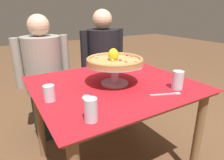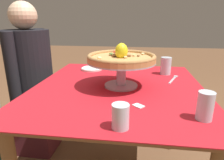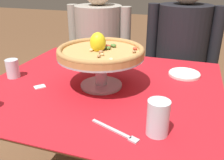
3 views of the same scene
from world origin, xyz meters
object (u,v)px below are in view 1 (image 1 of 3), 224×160
object	(u,v)px
pizza	(115,60)
sugar_packet	(86,97)
water_glass_side_left	(49,94)
side_plate	(133,67)
pizza_stand	(115,70)
diner_left	(45,79)
diner_right	(103,69)
water_glass_front_left	(91,111)
water_glass_front_right	(178,81)
dinner_fork	(167,94)

from	to	relation	value
pizza	sugar_packet	world-z (taller)	pizza
water_glass_side_left	side_plate	world-z (taller)	water_glass_side_left
side_plate	sugar_packet	distance (m)	0.74
pizza_stand	pizza	bearing A→B (deg)	151.60
diner_left	diner_right	world-z (taller)	diner_right
water_glass_front_left	sugar_packet	bearing A→B (deg)	71.19
water_glass_front_right	sugar_packet	bearing A→B (deg)	161.98
water_glass_side_left	water_glass_front_right	size ratio (longest dim) A/B	0.77
water_glass_front_right	diner_right	xyz separation A→B (m)	(0.01, 1.06, -0.18)
water_glass_front_right	side_plate	size ratio (longest dim) A/B	0.75
sugar_packet	diner_right	xyz separation A→B (m)	(0.59, 0.87, -0.13)
diner_left	water_glass_front_right	bearing A→B (deg)	-59.79
pizza	diner_right	xyz separation A→B (m)	(0.32, 0.76, -0.30)
sugar_packet	water_glass_front_left	bearing A→B (deg)	-108.81
water_glass_side_left	diner_left	xyz separation A→B (m)	(0.15, 0.83, -0.18)
water_glass_front_left	water_glass_front_right	distance (m)	0.68
water_glass_front_right	diner_left	distance (m)	1.27
side_plate	water_glass_front_right	bearing A→B (deg)	-95.85
pizza	sugar_packet	size ratio (longest dim) A/B	7.88
water_glass_front_right	diner_left	bearing A→B (deg)	120.21
water_glass_side_left	diner_right	world-z (taller)	diner_right
diner_right	water_glass_side_left	bearing A→B (deg)	-134.66
water_glass_front_left	dinner_fork	distance (m)	0.55
pizza_stand	diner_left	bearing A→B (deg)	112.12
pizza_stand	water_glass_front_right	world-z (taller)	pizza_stand
pizza_stand	water_glass_front_right	bearing A→B (deg)	-43.52
water_glass_side_left	water_glass_front_right	world-z (taller)	water_glass_front_right
dinner_fork	diner_right	world-z (taller)	diner_right
side_plate	sugar_packet	world-z (taller)	side_plate
dinner_fork	pizza_stand	bearing A→B (deg)	118.57
side_plate	diner_left	size ratio (longest dim) A/B	0.14
pizza	water_glass_front_right	bearing A→B (deg)	-43.50
dinner_fork	sugar_packet	xyz separation A→B (m)	(-0.45, 0.23, -0.00)
water_glass_side_left	water_glass_front_right	bearing A→B (deg)	-18.09
pizza	water_glass_side_left	distance (m)	0.49
pizza_stand	sugar_packet	world-z (taller)	pizza_stand
water_glass_front_left	side_plate	world-z (taller)	water_glass_front_left
pizza_stand	dinner_fork	distance (m)	0.39
water_glass_front_left	diner_left	bearing A→B (deg)	87.98
side_plate	diner_right	distance (m)	0.52
pizza_stand	water_glass_side_left	size ratio (longest dim) A/B	4.16
dinner_fork	sugar_packet	bearing A→B (deg)	153.39
side_plate	diner_right	world-z (taller)	diner_right
dinner_fork	water_glass_side_left	bearing A→B (deg)	155.82
water_glass_front_right	water_glass_front_left	bearing A→B (deg)	-173.95
water_glass_front_right	dinner_fork	size ratio (longest dim) A/B	0.65
pizza	dinner_fork	world-z (taller)	pizza
pizza_stand	pizza	world-z (taller)	pizza
diner_right	dinner_fork	bearing A→B (deg)	-97.21
pizza	water_glass_front_left	distance (m)	0.53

